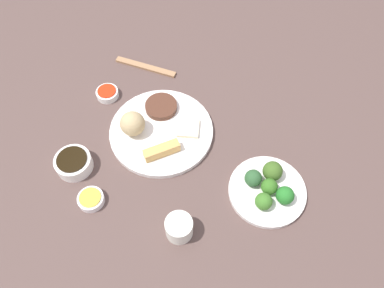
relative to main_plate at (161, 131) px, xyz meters
The scene contains 20 objects.
tabletop 0.04m from the main_plate, 122.40° to the left, with size 2.20×2.20×0.02m, color brown.
main_plate is the anchor object (origin of this frame).
rice_scoop 0.09m from the main_plate, 12.26° to the left, with size 0.07×0.07×0.07m, color tan.
spring_roll 0.08m from the main_plate, 102.26° to the left, with size 0.10×0.03×0.03m, color tan.
crab_rangoon_wonton 0.08m from the main_plate, 167.74° to the right, with size 0.06×0.06×0.01m, color beige.
stir_fry_heap 0.08m from the main_plate, 77.74° to the right, with size 0.09×0.09×0.02m, color #4F2D1F.
broccoli_plate 0.34m from the main_plate, 156.72° to the left, with size 0.20×0.20×0.01m, color white.
broccoli_floret_0 0.34m from the main_plate, 156.68° to the left, with size 0.04×0.04×0.04m, color #346B20.
broccoli_floret_1 0.35m from the main_plate, 149.41° to the left, with size 0.04×0.04×0.04m, color #3C7126.
broccoli_floret_2 0.33m from the main_plate, 163.95° to the left, with size 0.05×0.05×0.05m, color #3D5F21.
broccoli_floret_3 0.38m from the main_plate, 156.53° to the left, with size 0.05×0.05×0.05m, color #257226.
broccoli_floret_4 0.30m from the main_plate, 156.27° to the left, with size 0.05×0.05×0.05m, color #2C572E.
soy_sauce_bowl 0.25m from the main_plate, 35.71° to the left, with size 0.10×0.10×0.04m, color white.
soy_sauce_bowl_liquid 0.26m from the main_plate, 35.71° to the left, with size 0.08×0.08×0.00m, color black.
sauce_ramekin_sweet_and_sour 0.22m from the main_plate, 28.89° to the right, with size 0.07×0.07×0.02m, color white.
sauce_ramekin_sweet_and_sour_liquid 0.22m from the main_plate, 28.89° to the right, with size 0.06×0.06×0.00m, color red.
sauce_ramekin_hot_mustard 0.27m from the main_plate, 61.04° to the left, with size 0.07×0.07×0.02m, color white.
sauce_ramekin_hot_mustard_liquid 0.27m from the main_plate, 61.04° to the left, with size 0.06×0.06×0.00m, color gold.
teacup 0.30m from the main_plate, 110.98° to the left, with size 0.07×0.07×0.06m, color white.
chopsticks_pair 0.26m from the main_plate, 66.16° to the right, with size 0.20×0.02×0.01m, color #A47851.
Camera 1 is at (-0.17, 0.54, 0.91)m, focal length 34.97 mm.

